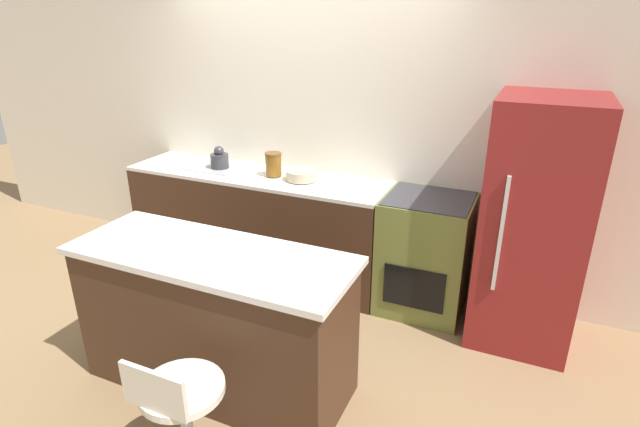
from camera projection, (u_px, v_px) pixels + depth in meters
The scene contains 10 objects.
ground_plane at pixel (277, 294), 4.25m from camera, with size 14.00×14.00×0.00m, color #8E704C.
wall_back at pixel (308, 128), 4.31m from camera, with size 8.00×0.06×2.60m.
back_counter at pixel (258, 223), 4.48m from camera, with size 2.35×0.60×0.94m.
kitchen_island at pixel (216, 320), 3.08m from camera, with size 1.73×0.65×0.93m.
oven_range at pixel (425, 254), 3.90m from camera, with size 0.66×0.61×0.94m.
refrigerator at pixel (533, 225), 3.42m from camera, with size 0.67×0.74×1.75m.
stool_chair at pixel (182, 416), 2.45m from camera, with size 0.42×0.42×0.78m.
kettle at pixel (220, 159), 4.41m from camera, with size 0.16×0.16×0.20m.
mixing_bowl at pixel (302, 175), 4.12m from camera, with size 0.26×0.26×0.08m.
canister_jar at pixel (273, 164), 4.20m from camera, with size 0.14×0.14×0.20m.
Camera 1 is at (1.84, -3.20, 2.24)m, focal length 28.00 mm.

